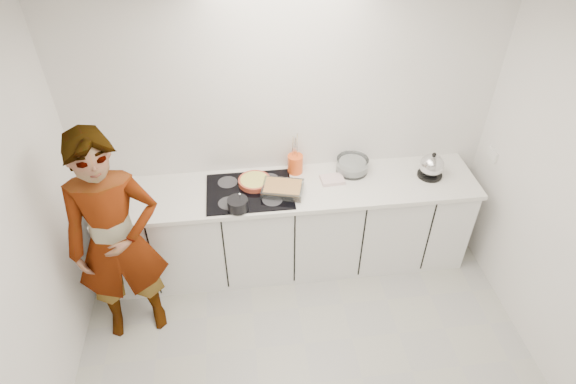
{
  "coord_description": "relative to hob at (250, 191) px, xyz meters",
  "views": [
    {
      "loc": [
        -0.41,
        -1.9,
        3.46
      ],
      "look_at": [
        -0.05,
        1.05,
        1.05
      ],
      "focal_mm": 30.0,
      "sensor_mm": 36.0,
      "label": 1
    }
  ],
  "objects": [
    {
      "name": "countertop",
      "position": [
        0.35,
        0.02,
        -0.03
      ],
      "size": [
        3.24,
        0.64,
        0.04
      ],
      "primitive_type": "cube",
      "color": "white",
      "rests_on": "base_cabinets"
    },
    {
      "name": "ceiling",
      "position": [
        0.35,
        -1.26,
        1.68
      ],
      "size": [
        3.6,
        3.2,
        0.0
      ],
      "primitive_type": "cube",
      "color": "white",
      "rests_on": "wall_back"
    },
    {
      "name": "hob",
      "position": [
        0.0,
        0.0,
        0.0
      ],
      "size": [
        0.72,
        0.54,
        0.01
      ],
      "primitive_type": "cube",
      "color": "black",
      "rests_on": "countertop"
    },
    {
      "name": "kettle",
      "position": [
        1.58,
        0.04,
        0.1
      ],
      "size": [
        0.23,
        0.23,
        0.24
      ],
      "color": "black",
      "rests_on": "countertop"
    },
    {
      "name": "cook",
      "position": [
        -1.01,
        -0.52,
        0.03
      ],
      "size": [
        0.75,
        0.56,
        1.88
      ],
      "primitive_type": "imported",
      "rotation": [
        0.0,
        0.0,
        0.17
      ],
      "color": "white",
      "rests_on": "floor"
    },
    {
      "name": "utensil_crock",
      "position": [
        0.42,
        0.24,
        0.08
      ],
      "size": [
        0.15,
        0.15,
        0.17
      ],
      "primitive_type": "cylinder",
      "rotation": [
        0.0,
        0.0,
        -0.11
      ],
      "color": "#F7591E",
      "rests_on": "countertop"
    },
    {
      "name": "tart_dish",
      "position": [
        0.05,
        0.09,
        0.03
      ],
      "size": [
        0.36,
        0.36,
        0.05
      ],
      "color": "#B5452E",
      "rests_on": "hob"
    },
    {
      "name": "mixing_bowl",
      "position": [
        0.92,
        0.19,
        0.05
      ],
      "size": [
        0.37,
        0.37,
        0.13
      ],
      "color": "silver",
      "rests_on": "countertop"
    },
    {
      "name": "baking_dish",
      "position": [
        0.28,
        -0.05,
        0.04
      ],
      "size": [
        0.39,
        0.32,
        0.06
      ],
      "color": "silver",
      "rests_on": "hob"
    },
    {
      "name": "floor",
      "position": [
        0.35,
        -1.26,
        -0.92
      ],
      "size": [
        3.6,
        3.2,
        0.0
      ],
      "primitive_type": "cube",
      "color": "#B7B7AC",
      "rests_on": "ground"
    },
    {
      "name": "base_cabinets",
      "position": [
        0.35,
        0.02,
        -0.48
      ],
      "size": [
        3.2,
        0.58,
        0.87
      ],
      "primitive_type": "cube",
      "color": "white",
      "rests_on": "floor"
    },
    {
      "name": "tea_towel",
      "position": [
        0.72,
        0.07,
        0.01
      ],
      "size": [
        0.2,
        0.15,
        0.03
      ],
      "primitive_type": "cube",
      "rotation": [
        0.0,
        0.0,
        0.06
      ],
      "color": "white",
      "rests_on": "countertop"
    },
    {
      "name": "wall_left",
      "position": [
        -1.45,
        -1.26,
        0.38
      ],
      "size": [
        0.0,
        3.2,
        2.6
      ],
      "primitive_type": "cube",
      "color": "white",
      "rests_on": "ground"
    },
    {
      "name": "saucepan",
      "position": [
        -0.1,
        -0.22,
        0.05
      ],
      "size": [
        0.2,
        0.2,
        0.16
      ],
      "color": "black",
      "rests_on": "hob"
    },
    {
      "name": "wall_back",
      "position": [
        0.35,
        0.34,
        0.38
      ],
      "size": [
        3.6,
        0.0,
        2.6
      ],
      "primitive_type": "cube",
      "color": "white",
      "rests_on": "ground"
    }
  ]
}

